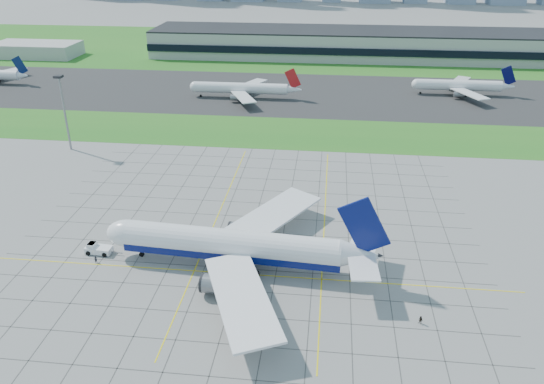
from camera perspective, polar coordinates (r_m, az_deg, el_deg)
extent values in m
plane|color=gray|center=(118.77, -3.41, -8.23)|extent=(1400.00, 1400.00, 0.00)
cube|color=#226F1F|center=(198.98, 0.90, 6.42)|extent=(700.00, 35.00, 0.04)
cube|color=#383838|center=(251.28, 2.16, 10.60)|extent=(700.00, 75.00, 0.04)
cube|color=#226F1F|center=(358.33, 3.59, 15.23)|extent=(700.00, 145.00, 0.04)
cube|color=#474744|center=(142.00, -22.22, -4.14)|extent=(0.18, 130.00, 0.02)
cube|color=#474744|center=(138.47, -19.29, -4.41)|extent=(0.18, 130.00, 0.02)
cube|color=#474744|center=(135.31, -16.22, -4.68)|extent=(0.18, 130.00, 0.02)
cube|color=#474744|center=(132.57, -13.00, -4.95)|extent=(0.18, 130.00, 0.02)
cube|color=#474744|center=(130.26, -9.66, -5.21)|extent=(0.18, 130.00, 0.02)
cube|color=#474744|center=(128.41, -6.21, -5.47)|extent=(0.18, 130.00, 0.02)
cube|color=#474744|center=(127.03, -2.66, -5.70)|extent=(0.18, 130.00, 0.02)
cube|color=#474744|center=(126.15, 0.95, -5.92)|extent=(0.18, 130.00, 0.02)
cube|color=#474744|center=(125.77, 4.60, -6.12)|extent=(0.18, 130.00, 0.02)
cube|color=#474744|center=(125.90, 8.26, -6.30)|extent=(0.18, 130.00, 0.02)
cube|color=#474744|center=(126.54, 11.90, -6.44)|extent=(0.18, 130.00, 0.02)
cube|color=#474744|center=(127.67, 15.49, -6.56)|extent=(0.18, 130.00, 0.02)
cube|color=#474744|center=(129.29, 19.01, -6.66)|extent=(0.18, 130.00, 0.02)
cube|color=#474744|center=(94.58, -6.80, -19.08)|extent=(110.00, 0.18, 0.02)
cube|color=#474744|center=(100.22, -5.77, -15.89)|extent=(110.00, 0.18, 0.02)
cube|color=#474744|center=(106.16, -4.88, -13.04)|extent=(110.00, 0.18, 0.02)
cube|color=#474744|center=(112.35, -4.10, -10.50)|extent=(110.00, 0.18, 0.02)
cube|color=#474744|center=(118.76, -3.41, -8.22)|extent=(110.00, 0.18, 0.02)
cube|color=#474744|center=(125.36, -2.80, -6.18)|extent=(110.00, 0.18, 0.02)
cube|color=#474744|center=(132.11, -2.26, -4.35)|extent=(110.00, 0.18, 0.02)
cube|color=#474744|center=(138.99, -1.77, -2.69)|extent=(110.00, 0.18, 0.02)
cube|color=#474744|center=(145.98, -1.33, -1.19)|extent=(110.00, 0.18, 0.02)
cube|color=#474744|center=(153.08, -0.94, 0.17)|extent=(110.00, 0.18, 0.02)
cube|color=#474744|center=(160.26, -0.57, 1.41)|extent=(110.00, 0.18, 0.02)
cube|color=#474744|center=(167.51, -0.24, 2.54)|extent=(110.00, 0.18, 0.02)
cube|color=#474744|center=(174.83, 0.06, 3.58)|extent=(110.00, 0.18, 0.02)
cube|color=yellow|center=(117.14, -3.57, -8.76)|extent=(120.00, 0.25, 0.03)
cube|color=yellow|center=(137.21, -6.15, -3.25)|extent=(0.25, 100.00, 0.03)
cube|color=yellow|center=(134.33, 5.63, -3.90)|extent=(0.25, 100.00, 0.03)
cube|color=#B7B7B2|center=(332.66, 10.52, 15.34)|extent=(260.00, 42.00, 15.00)
cube|color=black|center=(311.68, 10.73, 14.52)|extent=(260.00, 1.00, 4.00)
cube|color=black|center=(331.35, 10.64, 16.68)|extent=(260.00, 42.00, 0.80)
cube|color=#B7B7B2|center=(360.01, -24.04, 13.82)|extent=(50.00, 25.00, 8.00)
cylinder|color=gray|center=(191.81, -21.37, 7.79)|extent=(0.70, 0.70, 25.00)
cube|color=black|center=(188.62, -22.00, 11.44)|extent=(2.50, 2.50, 0.80)
cylinder|color=white|center=(116.66, -4.40, -5.54)|extent=(48.34, 9.67, 6.26)
cube|color=#09135B|center=(117.70, -4.36, -6.36)|extent=(48.31, 9.25, 1.67)
ellipsoid|color=white|center=(124.40, -15.19, -4.30)|extent=(10.44, 6.96, 6.26)
cube|color=black|center=(125.10, -16.17, -3.98)|extent=(2.53, 3.50, 0.63)
cone|color=white|center=(113.35, 9.35, -6.68)|extent=(8.75, 6.53, 5.95)
cube|color=#09135B|center=(109.78, 9.89, -3.63)|extent=(11.39, 1.33, 13.32)
cube|color=white|center=(130.07, 0.14, -2.42)|extent=(22.79, 30.01, 1.01)
cube|color=white|center=(102.56, -3.30, -11.19)|extent=(19.64, 30.63, 1.01)
cylinder|color=slate|center=(127.36, -3.11, -4.21)|extent=(7.05, 4.44, 3.97)
cylinder|color=slate|center=(109.63, -5.79, -9.87)|extent=(7.05, 4.44, 3.97)
cylinder|color=gray|center=(125.63, -13.87, -6.20)|extent=(0.40, 0.40, 2.71)
cylinder|color=black|center=(126.04, -13.83, -6.51)|extent=(1.18, 0.60, 1.15)
cylinder|color=black|center=(121.09, -1.51, -7.06)|extent=(1.44, 1.35, 1.36)
cylinder|color=black|center=(115.68, -2.19, -8.83)|extent=(1.44, 1.35, 1.36)
cube|color=white|center=(129.83, -18.12, -5.90)|extent=(6.23, 3.24, 1.41)
cube|color=white|center=(130.06, -18.81, -5.44)|extent=(1.97, 2.34, 1.11)
cube|color=black|center=(129.96, -18.82, -5.36)|extent=(1.75, 2.12, 0.70)
cube|color=gray|center=(128.09, -16.38, -6.26)|extent=(3.03, 0.40, 0.18)
cylinder|color=black|center=(131.89, -18.62, -5.63)|extent=(1.14, 0.58, 1.11)
cylinder|color=black|center=(129.98, -19.15, -6.22)|extent=(1.14, 0.58, 1.11)
cylinder|color=black|center=(130.08, -17.05, -5.85)|extent=(1.14, 0.58, 1.11)
cylinder|color=black|center=(128.15, -17.56, -6.45)|extent=(1.14, 0.58, 1.11)
imported|color=black|center=(126.46, -18.43, -6.89)|extent=(0.70, 0.75, 1.71)
imported|color=black|center=(107.01, 15.69, -13.14)|extent=(1.07, 1.05, 1.74)
cube|color=#07194A|center=(290.82, -25.50, 12.21)|extent=(7.46, 0.40, 9.15)
cube|color=white|center=(308.72, -26.63, 11.54)|extent=(13.89, 20.66, 0.40)
cylinder|color=white|center=(242.56, -3.37, 11.10)|extent=(41.92, 4.80, 4.80)
cube|color=red|center=(238.56, 2.25, 12.11)|extent=(7.46, 0.40, 9.15)
cube|color=white|center=(252.81, -2.28, 11.55)|extent=(13.89, 20.66, 0.40)
cube|color=white|center=(231.84, -3.10, 10.19)|extent=(13.89, 20.66, 0.40)
cylinder|color=black|center=(245.16, -2.44, 10.31)|extent=(1.00, 1.00, 1.00)
cylinder|color=black|center=(240.98, -2.60, 10.03)|extent=(1.00, 1.00, 1.00)
cylinder|color=white|center=(261.36, 19.45, 10.78)|extent=(37.66, 4.80, 4.80)
cube|color=#060742|center=(265.67, 24.08, 11.36)|extent=(7.46, 0.40, 9.15)
cube|color=white|center=(272.54, 19.52, 11.17)|extent=(13.89, 20.66, 0.40)
cube|color=white|center=(251.80, 20.50, 9.89)|extent=(13.89, 20.66, 0.40)
cylinder|color=black|center=(265.12, 19.90, 10.01)|extent=(1.00, 1.00, 1.00)
cylinder|color=black|center=(260.99, 20.09, 9.74)|extent=(1.00, 1.00, 1.00)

